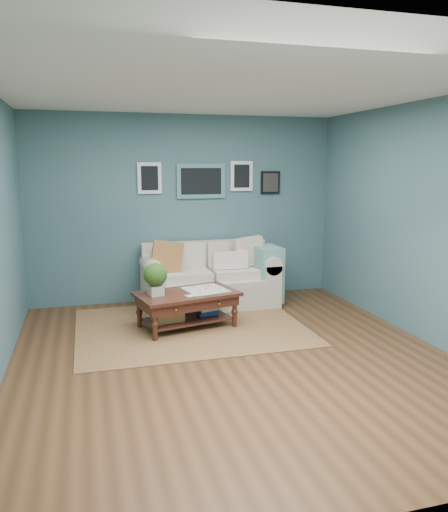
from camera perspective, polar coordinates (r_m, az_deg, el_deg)
name	(u,v)px	position (r m, az deg, el deg)	size (l,w,h in m)	color
room_shell	(234,228)	(5.01, 1.15, 3.17)	(5.00, 5.02, 2.70)	brown
area_rug	(190,327)	(6.27, -3.88, -8.05)	(2.75, 2.20, 0.01)	brown
loveseat	(215,277)	(7.13, -1.07, -2.45)	(1.92, 0.87, 0.99)	beige
coffee_table	(182,299)	(6.13, -4.84, -4.91)	(1.33, 0.95, 0.84)	black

